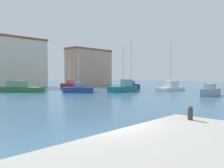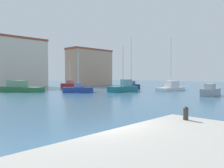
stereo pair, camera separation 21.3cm
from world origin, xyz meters
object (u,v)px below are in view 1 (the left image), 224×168
(sailboat_white_far_right, at_px, (171,87))
(motorboat_green_center_channel, at_px, (19,88))
(motorboat_grey_distant_east, at_px, (211,91))
(sailboat_blue_distant_north, at_px, (78,89))
(mooring_bollard, at_px, (190,113))
(sailboat_red_behind_lamppost, at_px, (70,85))
(sailboat_teal_inner_mooring, at_px, (124,88))
(sailboat_navy_near_pier, at_px, (131,85))

(sailboat_white_far_right, xyz_separation_m, motorboat_green_center_channel, (-20.67, 16.57, -0.04))
(motorboat_grey_distant_east, xyz_separation_m, sailboat_blue_distant_north, (-8.89, 17.23, -0.06))
(mooring_bollard, bearing_deg, motorboat_grey_distant_east, 18.15)
(sailboat_red_behind_lamppost, bearing_deg, motorboat_green_center_channel, -167.29)
(motorboat_grey_distant_east, xyz_separation_m, sailboat_red_behind_lamppost, (-2.63, 28.50, 0.04))
(sailboat_white_far_right, height_order, sailboat_teal_inner_mooring, sailboat_white_far_right)
(sailboat_white_far_right, height_order, sailboat_red_behind_lamppost, sailboat_white_far_right)
(sailboat_teal_inner_mooring, relative_size, sailboat_navy_near_pier, 0.69)
(sailboat_blue_distant_north, xyz_separation_m, sailboat_navy_near_pier, (15.51, 1.86, 0.06))
(sailboat_white_far_right, relative_size, sailboat_teal_inner_mooring, 1.26)
(motorboat_grey_distant_east, bearing_deg, sailboat_navy_near_pier, 70.86)
(sailboat_red_behind_lamppost, xyz_separation_m, sailboat_navy_near_pier, (9.26, -9.41, -0.03))
(mooring_bollard, xyz_separation_m, motorboat_grey_distant_east, (22.58, 7.40, -0.72))
(motorboat_grey_distant_east, bearing_deg, sailboat_red_behind_lamppost, 95.28)
(sailboat_teal_inner_mooring, relative_size, sailboat_blue_distant_north, 1.20)
(mooring_bollard, distance_m, sailboat_navy_near_pier, 39.43)
(sailboat_white_far_right, bearing_deg, mooring_bollard, -149.83)
(sailboat_red_behind_lamppost, distance_m, sailboat_blue_distant_north, 12.89)
(sailboat_red_behind_lamppost, bearing_deg, sailboat_navy_near_pier, -45.47)
(sailboat_red_behind_lamppost, xyz_separation_m, sailboat_teal_inner_mooring, (0.16, -15.25, 0.05))
(sailboat_teal_inner_mooring, bearing_deg, motorboat_green_center_channel, 134.21)
(sailboat_navy_near_pier, bearing_deg, sailboat_blue_distant_north, -173.17)
(sailboat_blue_distant_north, relative_size, sailboat_navy_near_pier, 0.58)
(motorboat_grey_distant_east, bearing_deg, sailboat_white_far_right, 56.92)
(motorboat_green_center_channel, bearing_deg, mooring_bollard, -103.41)
(sailboat_teal_inner_mooring, bearing_deg, motorboat_grey_distant_east, -79.43)
(sailboat_navy_near_pier, bearing_deg, sailboat_teal_inner_mooring, -147.31)
(sailboat_white_far_right, distance_m, motorboat_green_center_channel, 26.49)
(sailboat_blue_distant_north, bearing_deg, sailboat_teal_inner_mooring, -31.80)
(motorboat_green_center_channel, relative_size, sailboat_blue_distant_north, 1.33)
(sailboat_red_behind_lamppost, bearing_deg, mooring_bollard, -119.05)
(motorboat_grey_distant_east, height_order, sailboat_navy_near_pier, sailboat_navy_near_pier)
(sailboat_blue_distant_north, bearing_deg, sailboat_red_behind_lamppost, 60.98)
(motorboat_grey_distant_east, bearing_deg, mooring_bollard, -161.85)
(mooring_bollard, xyz_separation_m, sailboat_white_far_right, (28.58, 16.62, -0.66))
(motorboat_grey_distant_east, relative_size, sailboat_blue_distant_north, 0.68)
(motorboat_grey_distant_east, relative_size, sailboat_red_behind_lamppost, 0.71)
(motorboat_grey_distant_east, xyz_separation_m, sailboat_navy_near_pier, (6.63, 19.09, 0.01))
(sailboat_red_behind_lamppost, xyz_separation_m, sailboat_blue_distant_north, (-6.25, -11.27, -0.09))
(motorboat_green_center_channel, xyz_separation_m, sailboat_blue_distant_north, (5.78, -8.56, -0.09))
(motorboat_grey_distant_east, distance_m, sailboat_navy_near_pier, 20.21)
(motorboat_grey_distant_east, relative_size, sailboat_teal_inner_mooring, 0.57)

